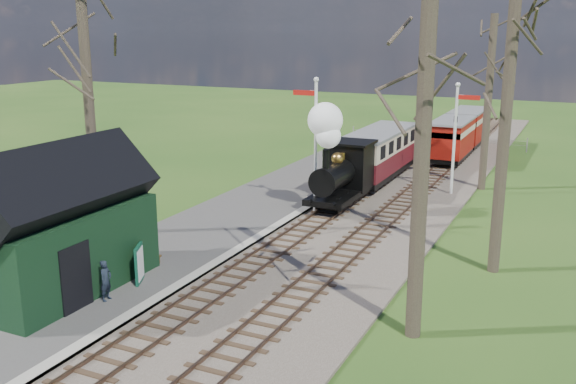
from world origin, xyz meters
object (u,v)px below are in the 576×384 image
Objects in this scene: coach at (379,152)px; sign_board at (139,264)px; semaphore_far at (456,130)px; bench at (139,257)px; red_carriage_a at (451,139)px; locomotive at (339,161)px; semaphore_near at (314,135)px; station_shed at (59,227)px; person at (106,280)px; red_carriage_b at (467,127)px.

coach is 6.32× the size of sign_board.
bench is at bearing -116.11° from semaphore_far.
red_carriage_a is (-1.77, 8.09, -1.83)m from semaphore_far.
locomotive is at bearing -90.11° from coach.
semaphore_near is 11.00m from sign_board.
station_shed is 13.90m from locomotive.
red_carriage_b is at bearing -15.71° from person.
sign_board is at bearing -51.52° from bench.
semaphore_near is 1.09× the size of semaphore_far.
sign_board is (-1.70, -10.50, -2.79)m from semaphore_near.
red_carriage_a reaches higher than bench.
red_carriage_a is (6.90, 26.09, -0.74)m from station_shed.
locomotive is at bearing 58.10° from semaphore_near.
sign_board is at bearing -101.65° from red_carriage_a.
semaphore_far is at bearing 63.89° from bench.
semaphore_far reaches higher than person.
semaphore_near reaches higher than semaphore_far.
semaphore_near is 4.94× the size of sign_board.
red_carriage_a is at bearing 76.12° from bench.
locomotive reaches higher than station_shed.
locomotive is 18.57m from red_carriage_b.
bench is at bearing 128.48° from sign_board.
locomotive is (0.76, 1.22, -1.35)m from semaphore_near.
locomotive is 0.95× the size of red_carriage_a.
person is (-5.08, -31.70, -0.69)m from red_carriage_b.
red_carriage_b is at bearing 97.44° from semaphore_far.
semaphore_near is 1.19× the size of red_carriage_b.
sign_board is 1.60m from person.
semaphore_far reaches higher than red_carriage_a.
semaphore_near is 10.29m from bench.
red_carriage_a reaches higher than person.
station_shed reaches higher than coach.
red_carriage_b is 30.53m from sign_board.
coach is 17.98m from sign_board.
red_carriage_a and red_carriage_b have the same top height.
station_shed is 1.21× the size of red_carriage_b.
coach is at bearing 82.10° from sign_board.
locomotive is at bearing 73.29° from bench.
station_shed is at bearing -113.22° from bench.
bench is at bearing -100.90° from coach.
semaphore_far is 3.56× the size of bench.
red_carriage_b is (6.90, 31.59, -0.74)m from station_shed.
semaphore_near is 1.25× the size of locomotive.
locomotive is 3.95× the size of sign_board.
red_carriage_a is 1.00× the size of red_carriage_b.
red_carriage_a is at bearing -90.00° from red_carriage_b.
semaphore_near is at bearing 75.48° from bench.
station_shed is 12.58m from semaphore_near.
person is (-5.08, -26.20, -0.69)m from red_carriage_a.
station_shed is at bearing -102.56° from coach.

